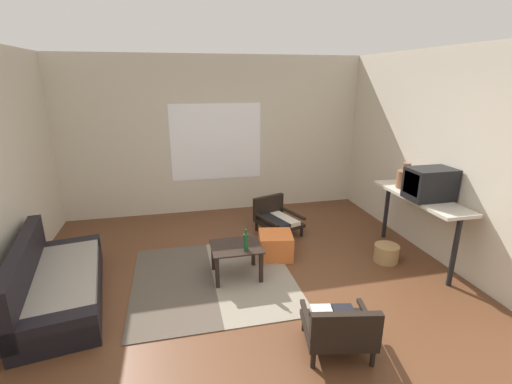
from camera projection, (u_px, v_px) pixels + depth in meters
The scene contains 14 objects.
ground_plane at pixel (254, 305), 3.86m from camera, with size 7.80×7.80×0.00m, color #56331E.
far_wall_with_window at pixel (216, 136), 6.29m from camera, with size 5.60×0.13×2.70m.
side_wall_right at pixel (465, 163), 4.30m from camera, with size 0.12×6.60×2.70m, color beige.
area_rug at pixel (214, 279), 4.34m from camera, with size 1.90×1.90×0.01m.
couch at pixel (55, 284), 3.86m from camera, with size 1.05×1.95×0.71m.
coffee_table at pixel (236, 252), 4.32m from camera, with size 0.60×0.50×0.41m.
armchair_by_window at pixel (276, 217), 5.61m from camera, with size 0.73×0.79×0.54m.
armchair_striped_foreground at pixel (339, 328), 3.12m from camera, with size 0.68×0.66×0.53m.
ottoman_orange at pixel (276, 245), 4.85m from camera, with size 0.44×0.44×0.33m, color #D1662D.
console_shelf at pixel (419, 203), 4.63m from camera, with size 0.45×1.50×0.89m.
crt_television at pixel (430, 184), 4.40m from camera, with size 0.54×0.36×0.39m.
clay_vase at pixel (405, 178), 4.88m from camera, with size 0.23×0.23×0.34m.
glass_bottle at pixel (246, 242), 4.15m from camera, with size 0.06×0.06×0.27m.
wicker_basket at pixel (386, 253), 4.74m from camera, with size 0.32×0.32×0.23m, color #9E7A4C.
Camera 1 is at (-0.73, -3.23, 2.33)m, focal length 25.21 mm.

